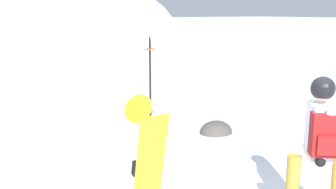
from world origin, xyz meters
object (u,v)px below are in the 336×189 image
at_px(piste_marker_near, 150,82).
at_px(rock_mid, 216,133).
at_px(snowboarder_main, 319,151).
at_px(spare_snowboard, 146,181).

bearing_deg(piste_marker_near, rock_mid, -7.20).
distance_m(snowboarder_main, rock_mid, 3.80).
height_order(snowboarder_main, spare_snowboard, snowboarder_main).
height_order(snowboarder_main, rock_mid, snowboarder_main).
bearing_deg(spare_snowboard, piste_marker_near, 59.30).
bearing_deg(spare_snowboard, rock_mid, 41.94).
distance_m(spare_snowboard, piste_marker_near, 3.59).
bearing_deg(piste_marker_near, snowboarder_main, -90.14).
distance_m(snowboarder_main, spare_snowboard, 1.89).
relative_size(spare_snowboard, rock_mid, 2.37).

